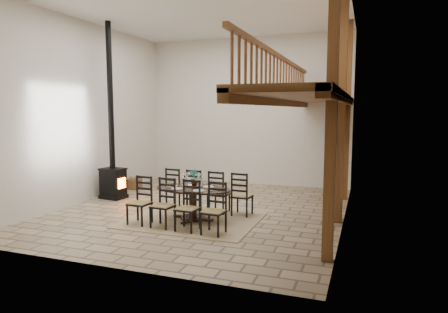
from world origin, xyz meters
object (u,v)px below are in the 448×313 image
(wood_stove, at_px, (112,160))
(log_basket, at_px, (135,183))
(dining_table, at_px, (193,204))
(log_stack, at_px, (113,189))

(wood_stove, distance_m, log_basket, 1.72)
(dining_table, height_order, log_basket, dining_table)
(dining_table, distance_m, wood_stove, 3.47)
(log_basket, relative_size, log_stack, 1.23)
(dining_table, relative_size, wood_stove, 0.48)
(dining_table, xyz_separation_m, wood_stove, (-3.12, 1.32, 0.74))
(dining_table, height_order, log_stack, dining_table)
(log_stack, bearing_deg, dining_table, -26.58)
(dining_table, bearing_deg, wood_stove, 160.99)
(dining_table, relative_size, log_stack, 5.89)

